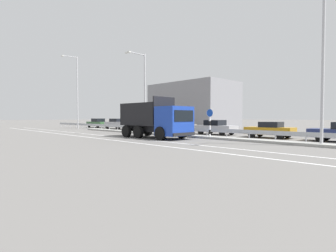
{
  "coord_description": "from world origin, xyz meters",
  "views": [
    {
      "loc": [
        16.53,
        -15.71,
        1.79
      ],
      "look_at": [
        -0.23,
        0.36,
        0.98
      ],
      "focal_mm": 28.0,
      "sensor_mm": 36.0,
      "label": 1
    }
  ],
  "objects": [
    {
      "name": "median_guardrail",
      "position": [
        -0.0,
        3.0,
        0.57
      ],
      "size": [
        62.62,
        0.09,
        0.78
      ],
      "color": "#9EA0A5",
      "rests_on": "ground_plane"
    },
    {
      "name": "lane_strip_1",
      "position": [
        -0.43,
        -4.88,
        0.0
      ],
      "size": [
        62.62,
        0.16,
        0.01
      ],
      "primitive_type": "cube",
      "color": "silver",
      "rests_on": "ground_plane"
    },
    {
      "name": "median_road_sign",
      "position": [
        3.29,
        1.79,
        1.27
      ],
      "size": [
        0.68,
        0.16,
        2.46
      ],
      "color": "white",
      "rests_on": "ground_plane"
    },
    {
      "name": "parked_car_2",
      "position": [
        -11.19,
        6.14,
        0.69
      ],
      "size": [
        4.98,
        2.16,
        1.37
      ],
      "rotation": [
        0.0,
        0.0,
        -1.51
      ],
      "color": "maroon",
      "rests_on": "ground_plane"
    },
    {
      "name": "parked_car_3",
      "position": [
        -4.77,
        6.11,
        0.75
      ],
      "size": [
        4.72,
        1.88,
        1.48
      ],
      "rotation": [
        0.0,
        0.0,
        1.56
      ],
      "color": "gray",
      "rests_on": "ground_plane"
    },
    {
      "name": "lane_strip_0",
      "position": [
        -0.43,
        -2.86,
        0.0
      ],
      "size": [
        62.62,
        0.16,
        0.01
      ],
      "primitive_type": "cube",
      "color": "silver",
      "rests_on": "ground_plane"
    },
    {
      "name": "street_lamp_1",
      "position": [
        -5.12,
        1.48,
        4.71
      ],
      "size": [
        0.71,
        2.43,
        8.4
      ],
      "color": "#ADADB2",
      "rests_on": "ground_plane"
    },
    {
      "name": "dump_truck",
      "position": [
        0.5,
        -1.03,
        1.32
      ],
      "size": [
        6.84,
        2.98,
        3.44
      ],
      "rotation": [
        0.0,
        0.0,
        -1.54
      ],
      "color": "#19389E",
      "rests_on": "ground_plane"
    },
    {
      "name": "background_building_0",
      "position": [
        -14.56,
        20.33,
        3.88
      ],
      "size": [
        14.71,
        9.08,
        7.76
      ],
      "primitive_type": "cube",
      "color": "gray",
      "rests_on": "ground_plane"
    },
    {
      "name": "street_lamp_2",
      "position": [
        11.57,
        1.79,
        5.16
      ],
      "size": [
        0.71,
        1.97,
        9.41
      ],
      "color": "#ADADB2",
      "rests_on": "ground_plane"
    },
    {
      "name": "parked_car_5",
      "position": [
        6.47,
        5.98,
        0.71
      ],
      "size": [
        4.0,
        2.15,
        1.38
      ],
      "rotation": [
        0.0,
        0.0,
        1.65
      ],
      "color": "#B27A14",
      "rests_on": "ground_plane"
    },
    {
      "name": "parked_car_0",
      "position": [
        -23.26,
        6.12,
        0.76
      ],
      "size": [
        4.61,
        1.9,
        1.53
      ],
      "rotation": [
        0.0,
        0.0,
        1.6
      ],
      "color": "#335B33",
      "rests_on": "ground_plane"
    },
    {
      "name": "parked_car_4",
      "position": [
        0.75,
        6.14,
        0.74
      ],
      "size": [
        4.13,
        2.25,
        1.48
      ],
      "rotation": [
        0.0,
        0.0,
        -1.5
      ],
      "color": "#A3A3A8",
      "rests_on": "ground_plane"
    },
    {
      "name": "ground_plane",
      "position": [
        0.0,
        0.0,
        0.0
      ],
      "size": [
        320.0,
        320.0,
        0.0
      ],
      "primitive_type": "plane",
      "color": "#605E5B"
    },
    {
      "name": "street_lamp_0",
      "position": [
        -21.84,
        1.84,
        5.98
      ],
      "size": [
        0.71,
        2.38,
        10.93
      ],
      "color": "#ADADB2",
      "rests_on": "ground_plane"
    },
    {
      "name": "parked_car_1",
      "position": [
        -16.72,
        5.79,
        0.78
      ],
      "size": [
        4.57,
        2.05,
        1.55
      ],
      "rotation": [
        0.0,
        0.0,
        -1.53
      ],
      "color": "#A3A3A8",
      "rests_on": "ground_plane"
    },
    {
      "name": "median_island",
      "position": [
        0.0,
        1.79,
        0.09
      ],
      "size": [
        34.44,
        1.1,
        0.18
      ],
      "primitive_type": "cube",
      "color": "gray",
      "rests_on": "ground_plane"
    }
  ]
}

